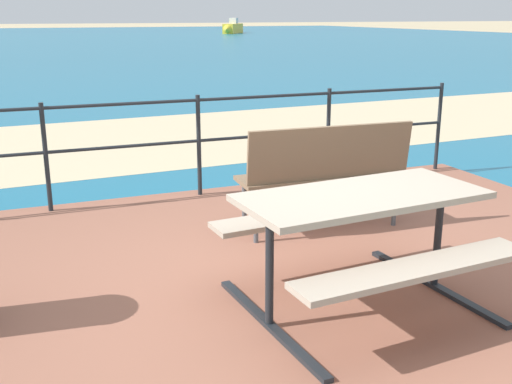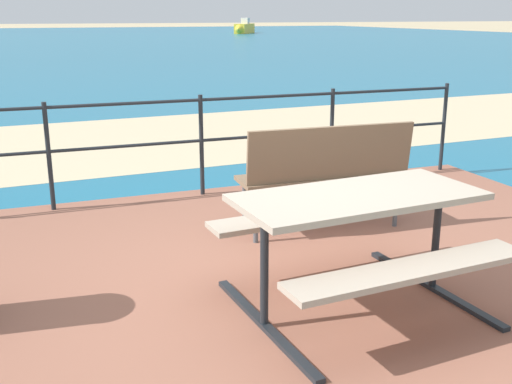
% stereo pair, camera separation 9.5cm
% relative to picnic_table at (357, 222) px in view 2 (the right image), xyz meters
% --- Properties ---
extents(ground_plane, '(240.00, 240.00, 0.00)m').
position_rel_picnic_table_xyz_m(ground_plane, '(-0.19, 0.39, -0.63)').
color(ground_plane, tan).
extents(patio_paving, '(6.40, 5.20, 0.06)m').
position_rel_picnic_table_xyz_m(patio_paving, '(-0.19, 0.39, -0.60)').
color(patio_paving, '#935B47').
rests_on(patio_paving, ground).
extents(sea_water, '(90.00, 90.00, 0.01)m').
position_rel_picnic_table_xyz_m(sea_water, '(-0.19, 40.39, -0.63)').
color(sea_water, '#196B8E').
rests_on(sea_water, ground).
extents(beach_strip, '(54.14, 6.75, 0.01)m').
position_rel_picnic_table_xyz_m(beach_strip, '(-0.19, 6.15, -0.63)').
color(beach_strip, beige).
rests_on(beach_strip, ground).
extents(picnic_table, '(1.60, 1.43, 0.75)m').
position_rel_picnic_table_xyz_m(picnic_table, '(0.00, 0.00, 0.00)').
color(picnic_table, tan).
rests_on(picnic_table, patio_paving).
extents(park_bench, '(1.46, 0.48, 0.93)m').
position_rel_picnic_table_xyz_m(park_bench, '(0.47, 1.34, -0.01)').
color(park_bench, '#7A6047').
rests_on(park_bench, patio_paving).
extents(railing_fence, '(5.94, 0.04, 1.03)m').
position_rel_picnic_table_xyz_m(railing_fence, '(-0.19, 2.81, 0.08)').
color(railing_fence, '#1E2328').
rests_on(railing_fence, patio_paving).
extents(boat_near, '(3.39, 4.53, 1.42)m').
position_rel_picnic_table_xyz_m(boat_near, '(18.70, 54.40, -0.13)').
color(boat_near, yellow).
rests_on(boat_near, sea_water).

